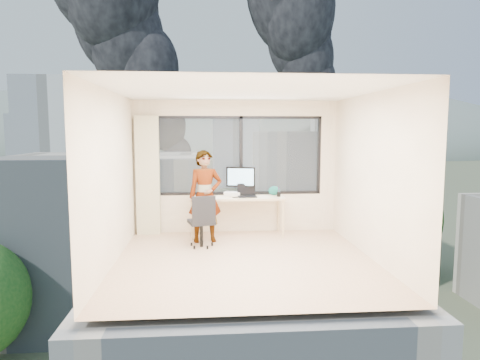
{
  "coord_description": "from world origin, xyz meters",
  "views": [
    {
      "loc": [
        -0.59,
        -6.43,
        2.0
      ],
      "look_at": [
        0.0,
        1.0,
        1.15
      ],
      "focal_mm": 31.9,
      "sensor_mm": 36.0,
      "label": 1
    }
  ],
  "objects": [
    {
      "name": "far_tower_d",
      "position": [
        -60.0,
        150.0,
        -3.0
      ],
      "size": [
        16.0,
        14.0,
        22.0
      ],
      "primitive_type": "cube",
      "color": "silver",
      "rests_on": "exterior_ground"
    },
    {
      "name": "wall_front",
      "position": [
        0.0,
        -2.0,
        1.3
      ],
      "size": [
        4.0,
        0.01,
        2.6
      ],
      "primitive_type": "cube",
      "color": "beige",
      "rests_on": "ground"
    },
    {
      "name": "tree_b",
      "position": [
        4.0,
        18.0,
        -9.5
      ],
      "size": [
        7.6,
        7.6,
        9.0
      ],
      "primitive_type": null,
      "color": "#1D511B",
      "rests_on": "exterior_ground"
    },
    {
      "name": "hill_b",
      "position": [
        100.0,
        320.0,
        -14.0
      ],
      "size": [
        300.0,
        220.0,
        96.0
      ],
      "primitive_type": "ellipsoid",
      "color": "slate",
      "rests_on": "exterior_ground"
    },
    {
      "name": "smoke_plume_a",
      "position": [
        -10.0,
        150.0,
        39.0
      ],
      "size": [
        40.0,
        24.0,
        90.0
      ],
      "primitive_type": null,
      "color": "black",
      "rests_on": "exterior_ground"
    },
    {
      "name": "hill_a",
      "position": [
        -120.0,
        320.0,
        -14.0
      ],
      "size": [
        288.0,
        216.0,
        90.0
      ],
      "primitive_type": "ellipsoid",
      "color": "slate",
      "rests_on": "exterior_ground"
    },
    {
      "name": "handbag",
      "position": [
        0.74,
        1.82,
        0.84
      ],
      "size": [
        0.25,
        0.18,
        0.18
      ],
      "primitive_type": "ellipsoid",
      "rotation": [
        0.0,
        0.0,
        -0.32
      ],
      "color": "#0C484B",
      "rests_on": "desk"
    },
    {
      "name": "smoke_plume_b",
      "position": [
        55.0,
        170.0,
        27.0
      ],
      "size": [
        30.0,
        18.0,
        70.0
      ],
      "primitive_type": null,
      "color": "black",
      "rests_on": "exterior_ground"
    },
    {
      "name": "exterior_ground",
      "position": [
        0.0,
        120.0,
        -14.0
      ],
      "size": [
        400.0,
        400.0,
        0.04
      ],
      "primitive_type": "cube",
      "color": "#515B3D",
      "rests_on": "ground"
    },
    {
      "name": "chair",
      "position": [
        -0.69,
        0.86,
        0.47
      ],
      "size": [
        0.58,
        0.58,
        0.94
      ],
      "primitive_type": null,
      "rotation": [
        0.0,
        0.0,
        0.25
      ],
      "color": "black",
      "rests_on": "floor"
    },
    {
      "name": "tree_c",
      "position": [
        22.0,
        40.0,
        -9.0
      ],
      "size": [
        8.4,
        8.4,
        10.0
      ],
      "primitive_type": null,
      "color": "#1D511B",
      "rests_on": "exterior_ground"
    },
    {
      "name": "wall_right",
      "position": [
        2.0,
        0.0,
        1.3
      ],
      "size": [
        0.01,
        4.0,
        2.6
      ],
      "primitive_type": "cube",
      "color": "beige",
      "rests_on": "ground"
    },
    {
      "name": "near_bldg_b",
      "position": [
        12.0,
        38.0,
        -6.0
      ],
      "size": [
        14.0,
        13.0,
        16.0
      ],
      "primitive_type": "cube",
      "color": "silver",
      "rests_on": "exterior_ground"
    },
    {
      "name": "game_console",
      "position": [
        -0.08,
        1.84,
        0.79
      ],
      "size": [
        0.36,
        0.33,
        0.08
      ],
      "primitive_type": "cube",
      "rotation": [
        0.0,
        0.0,
        -0.23
      ],
      "color": "white",
      "rests_on": "desk"
    },
    {
      "name": "pen_cup",
      "position": [
        0.8,
        1.62,
        0.8
      ],
      "size": [
        0.1,
        0.1,
        0.09
      ],
      "primitive_type": "cylinder",
      "rotation": [
        0.0,
        0.0,
        0.38
      ],
      "color": "black",
      "rests_on": "desk"
    },
    {
      "name": "cellphone",
      "position": [
        -0.04,
        1.56,
        0.76
      ],
      "size": [
        0.13,
        0.09,
        0.01
      ],
      "primitive_type": "cube",
      "rotation": [
        0.0,
        0.0,
        0.32
      ],
      "color": "black",
      "rests_on": "desk"
    },
    {
      "name": "person",
      "position": [
        -0.61,
        1.22,
        0.83
      ],
      "size": [
        0.67,
        0.5,
        1.67
      ],
      "primitive_type": "imported",
      "rotation": [
        0.0,
        0.0,
        0.17
      ],
      "color": "#2D2D33",
      "rests_on": "floor"
    },
    {
      "name": "ceiling",
      "position": [
        0.0,
        0.0,
        2.6
      ],
      "size": [
        4.0,
        4.0,
        0.01
      ],
      "primitive_type": "cube",
      "color": "white",
      "rests_on": "ground"
    },
    {
      "name": "desk",
      "position": [
        0.0,
        1.66,
        0.38
      ],
      "size": [
        1.8,
        0.6,
        0.75
      ],
      "primitive_type": "cube",
      "color": "beige",
      "rests_on": "floor"
    },
    {
      "name": "window_wall",
      "position": [
        0.05,
        2.0,
        1.52
      ],
      "size": [
        3.3,
        0.16,
        1.55
      ],
      "primitive_type": null,
      "color": "black",
      "rests_on": "ground"
    },
    {
      "name": "far_tower_a",
      "position": [
        -35.0,
        95.0,
        0.0
      ],
      "size": [
        14.0,
        14.0,
        28.0
      ],
      "primitive_type": "cube",
      "color": "silver",
      "rests_on": "exterior_ground"
    },
    {
      "name": "near_bldg_a",
      "position": [
        -9.0,
        30.0,
        -7.0
      ],
      "size": [
        16.0,
        12.0,
        14.0
      ],
      "primitive_type": "cube",
      "color": "#F0E1C9",
      "rests_on": "exterior_ground"
    },
    {
      "name": "curtain",
      "position": [
        -1.72,
        1.88,
        1.15
      ],
      "size": [
        0.45,
        0.14,
        2.3
      ],
      "primitive_type": "cube",
      "color": "beige",
      "rests_on": "floor"
    },
    {
      "name": "laptop",
      "position": [
        0.19,
        1.62,
        0.86
      ],
      "size": [
        0.37,
        0.39,
        0.23
      ],
      "primitive_type": null,
      "rotation": [
        0.0,
        0.0,
        0.06
      ],
      "color": "black",
      "rests_on": "desk"
    },
    {
      "name": "floor",
      "position": [
        0.0,
        0.0,
        0.0
      ],
      "size": [
        4.0,
        4.0,
        0.01
      ],
      "primitive_type": "cube",
      "color": "#D4AE8A",
      "rests_on": "ground"
    },
    {
      "name": "wall_left",
      "position": [
        -2.0,
        0.0,
        1.3
      ],
      "size": [
        0.01,
        4.0,
        2.6
      ],
      "primitive_type": "cube",
      "color": "beige",
      "rests_on": "ground"
    },
    {
      "name": "far_tower_c",
      "position": [
        45.0,
        140.0,
        -1.0
      ],
      "size": [
        15.0,
        15.0,
        26.0
      ],
      "primitive_type": "cube",
      "color": "silver",
      "rests_on": "exterior_ground"
    },
    {
      "name": "far_tower_b",
      "position": [
        8.0,
        120.0,
        1.0
      ],
      "size": [
        13.0,
        13.0,
        30.0
      ],
      "primitive_type": "cube",
      "color": "silver",
      "rests_on": "exterior_ground"
    },
    {
      "name": "monitor",
      "position": [
        0.08,
        1.8,
        1.04
      ],
      "size": [
        0.59,
        0.28,
        0.57
      ],
      "primitive_type": null,
      "rotation": [
        0.0,
        0.0,
        -0.29
      ],
      "color": "black",
      "rests_on": "desk"
    }
  ]
}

